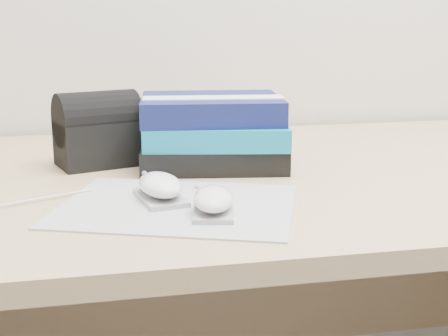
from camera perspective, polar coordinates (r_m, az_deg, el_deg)
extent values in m
cube|color=#A4825B|center=(1.08, 3.96, -0.85)|extent=(1.60, 0.80, 0.03)
cube|color=#A4825B|center=(1.55, -0.10, -10.43)|extent=(1.52, 0.03, 0.35)
cube|color=gray|center=(0.87, -4.32, -3.45)|extent=(0.39, 0.34, 0.00)
cube|color=#98989A|center=(0.89, -5.82, -2.69)|extent=(0.07, 0.11, 0.01)
ellipsoid|color=white|center=(0.89, -5.85, -1.53)|extent=(0.07, 0.11, 0.03)
ellipsoid|color=gray|center=(0.88, -7.30, -0.46)|extent=(0.01, 0.01, 0.01)
cube|color=gray|center=(0.83, -0.97, -3.95)|extent=(0.07, 0.10, 0.01)
ellipsoid|color=silver|center=(0.82, -0.97, -2.81)|extent=(0.07, 0.10, 0.03)
ellipsoid|color=gray|center=(0.81, -2.50, -1.76)|extent=(0.01, 0.01, 0.01)
cylinder|color=silver|center=(0.91, -19.05, -3.13)|extent=(0.22, 0.10, 0.00)
cube|color=black|center=(1.10, -0.99, 1.35)|extent=(0.27, 0.23, 0.04)
cube|color=#0E779D|center=(1.09, -0.71, 3.32)|extent=(0.27, 0.23, 0.04)
cube|color=#10174D|center=(1.09, -1.20, 5.45)|extent=(0.26, 0.22, 0.04)
cube|color=silver|center=(1.07, -0.98, 6.45)|extent=(0.24, 0.08, 0.00)
cube|color=black|center=(1.12, -11.40, 2.28)|extent=(0.16, 0.13, 0.08)
cylinder|color=black|center=(1.11, -11.51, 4.47)|extent=(0.16, 0.13, 0.10)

